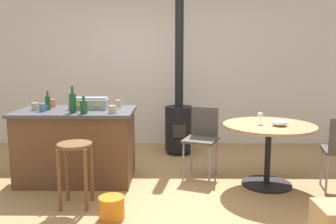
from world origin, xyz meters
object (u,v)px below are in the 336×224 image
object	(u,v)px
cup_3	(52,103)
cup_0	(118,103)
wine_glass	(260,115)
folding_chair_far	(202,135)
bottle_1	(48,102)
plastic_bucket	(112,208)
bottle_0	(73,102)
cup_1	(43,108)
kitchen_island	(77,145)
cup_4	(112,109)
bottle_2	(84,107)
wooden_stool	(75,160)
toolbox	(89,103)
dining_table	(269,139)
serving_bowl	(280,123)
wood_stove	(179,117)
cup_2	(35,106)

from	to	relation	value
cup_3	cup_0	bearing A→B (deg)	-0.46
wine_glass	folding_chair_far	bearing A→B (deg)	152.48
folding_chair_far	bottle_1	xyz separation A→B (m)	(-1.91, -0.18, 0.45)
plastic_bucket	cup_0	bearing A→B (deg)	94.85
bottle_0	bottle_1	distance (m)	0.44
cup_1	bottle_0	bearing A→B (deg)	-12.19
kitchen_island	cup_4	world-z (taller)	cup_4
bottle_2	plastic_bucket	xyz separation A→B (m)	(0.43, -0.81, -0.86)
bottle_1	cup_1	distance (m)	0.16
wooden_stool	plastic_bucket	size ratio (longest dim) A/B	2.71
toolbox	cup_0	bearing A→B (deg)	26.31
dining_table	folding_chair_far	bearing A→B (deg)	154.37
folding_chair_far	bottle_2	distance (m)	1.54
wine_glass	cup_4	bearing A→B (deg)	-176.70
serving_bowl	plastic_bucket	bearing A→B (deg)	-155.40
bottle_1	cup_1	world-z (taller)	bottle_1
folding_chair_far	wood_stove	distance (m)	1.09
kitchen_island	cup_0	distance (m)	0.74
cup_1	plastic_bucket	bearing A→B (deg)	-44.82
wooden_stool	cup_4	distance (m)	0.76
folding_chair_far	wood_stove	world-z (taller)	wood_stove
kitchen_island	cup_3	bearing A→B (deg)	144.83
kitchen_island	bottle_0	world-z (taller)	bottle_0
bottle_1	wine_glass	distance (m)	2.58
toolbox	bottle_1	size ratio (longest dim) A/B	2.00
bottle_0	cup_4	bearing A→B (deg)	-3.56
folding_chair_far	cup_1	size ratio (longest dim) A/B	8.20
toolbox	wood_stove	bearing A→B (deg)	45.39
cup_0	cup_2	distance (m)	1.01
folding_chair_far	cup_3	bearing A→B (deg)	178.02
kitchen_island	wine_glass	distance (m)	2.27
cup_4	serving_bowl	xyz separation A→B (m)	(1.94, -0.01, -0.16)
bottle_1	cup_3	bearing A→B (deg)	97.41
kitchen_island	cup_4	distance (m)	0.73
wood_stove	toolbox	xyz separation A→B (m)	(-1.14, -1.16, 0.38)
cup_4	wine_glass	xyz separation A→B (m)	(1.73, 0.10, -0.08)
dining_table	toolbox	xyz separation A→B (m)	(-2.18, 0.26, 0.39)
kitchen_island	serving_bowl	distance (m)	2.46
cup_1	toolbox	bearing A→B (deg)	23.66
wooden_stool	cup_0	distance (m)	1.17
bottle_0	cup_3	distance (m)	0.63
cup_2	cup_3	size ratio (longest dim) A/B	0.98
dining_table	cup_1	size ratio (longest dim) A/B	10.05
cup_4	serving_bowl	world-z (taller)	cup_4
cup_0	cup_3	distance (m)	0.86
bottle_2	cup_4	distance (m)	0.32
toolbox	bottle_0	bearing A→B (deg)	-111.86
folding_chair_far	cup_4	size ratio (longest dim) A/B	7.30
serving_bowl	cup_2	bearing A→B (deg)	175.35
wooden_stool	bottle_2	xyz separation A→B (m)	(-0.02, 0.51, 0.47)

